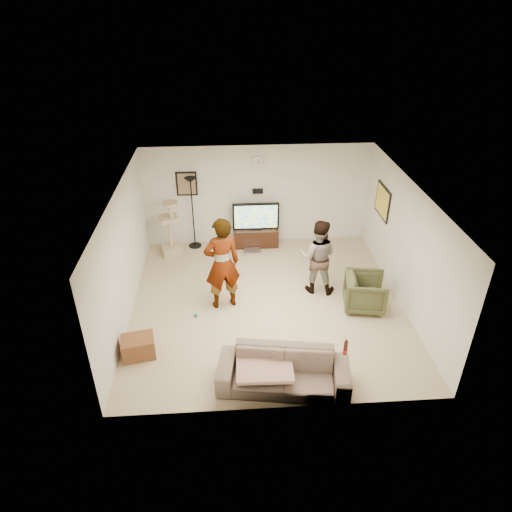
{
  "coord_description": "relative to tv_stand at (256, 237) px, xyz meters",
  "views": [
    {
      "loc": [
        -0.76,
        -7.7,
        5.64
      ],
      "look_at": [
        -0.21,
        0.2,
        1.02
      ],
      "focal_mm": 32.29,
      "sensor_mm": 36.0,
      "label": 1
    }
  ],
  "objects": [
    {
      "name": "console_box",
      "position": [
        -0.11,
        -0.4,
        -0.2
      ],
      "size": [
        0.4,
        0.3,
        0.07
      ],
      "primitive_type": "cube",
      "color": "#B9B9C5",
      "rests_on": "floor"
    },
    {
      "name": "wall_clock",
      "position": [
        0.06,
        0.22,
        1.87
      ],
      "size": [
        0.26,
        0.04,
        0.26
      ],
      "primitive_type": "cylinder",
      "rotation": [
        1.57,
        0.0,
        0.0
      ],
      "color": "white",
      "rests_on": "wall_back"
    },
    {
      "name": "picture_right",
      "position": [
        2.79,
        -0.9,
        1.27
      ],
      "size": [
        0.03,
        0.78,
        0.62
      ],
      "primitive_type": "cube",
      "color": "gold",
      "rests_on": "wall_right"
    },
    {
      "name": "wall_back",
      "position": [
        0.06,
        0.25,
        1.02
      ],
      "size": [
        5.5,
        0.04,
        2.5
      ],
      "primitive_type": "cube",
      "color": "white",
      "rests_on": "floor"
    },
    {
      "name": "toy_ball",
      "position": [
        -1.39,
        -2.87,
        -0.19
      ],
      "size": [
        0.08,
        0.08,
        0.08
      ],
      "primitive_type": "sphere",
      "color": "#0B8164",
      "rests_on": "floor"
    },
    {
      "name": "floor",
      "position": [
        0.06,
        -2.5,
        -0.24
      ],
      "size": [
        5.5,
        5.5,
        0.02
      ],
      "primitive_type": "cube",
      "color": "tan",
      "rests_on": "ground"
    },
    {
      "name": "wall_speaker",
      "position": [
        0.06,
        0.19,
        1.15
      ],
      "size": [
        0.25,
        0.1,
        0.1
      ],
      "primitive_type": "cube",
      "color": "black",
      "rests_on": "wall_back"
    },
    {
      "name": "side_table",
      "position": [
        -2.34,
        -3.91,
        -0.04
      ],
      "size": [
        0.64,
        0.53,
        0.38
      ],
      "primitive_type": "cube",
      "rotation": [
        0.0,
        0.0,
        0.2
      ],
      "color": "brown",
      "rests_on": "floor"
    },
    {
      "name": "armchair",
      "position": [
        2.01,
        -2.77,
        0.13
      ],
      "size": [
        0.92,
        0.91,
        0.73
      ],
      "primitive_type": "imported",
      "rotation": [
        0.0,
        0.0,
        1.39
      ],
      "color": "#3E4125",
      "rests_on": "floor"
    },
    {
      "name": "wall_front",
      "position": [
        0.06,
        -5.25,
        1.02
      ],
      "size": [
        5.5,
        0.04,
        2.5
      ],
      "primitive_type": "cube",
      "color": "white",
      "rests_on": "floor"
    },
    {
      "name": "sofa",
      "position": [
        0.12,
        -4.79,
        0.08
      ],
      "size": [
        2.21,
        1.14,
        0.62
      ],
      "primitive_type": "imported",
      "rotation": [
        0.0,
        0.0,
        -0.16
      ],
      "color": "brown",
      "rests_on": "floor"
    },
    {
      "name": "tv",
      "position": [
        0.0,
        0.0,
        0.57
      ],
      "size": [
        1.14,
        0.08,
        0.68
      ],
      "primitive_type": "cube",
      "color": "black",
      "rests_on": "tv_stand"
    },
    {
      "name": "person_right",
      "position": [
        1.14,
        -2.09,
        0.59
      ],
      "size": [
        0.93,
        0.8,
        1.64
      ],
      "primitive_type": "imported",
      "rotation": [
        0.0,
        0.0,
        2.89
      ],
      "color": "#394F86",
      "rests_on": "floor"
    },
    {
      "name": "ceiling",
      "position": [
        0.06,
        -2.5,
        2.28
      ],
      "size": [
        5.5,
        5.5,
        0.02
      ],
      "primitive_type": "cube",
      "color": "silver",
      "rests_on": "wall_back"
    },
    {
      "name": "picture_back",
      "position": [
        -1.64,
        0.23,
        1.37
      ],
      "size": [
        0.42,
        0.03,
        0.52
      ],
      "primitive_type": "cube",
      "color": "#79644C",
      "rests_on": "wall_back"
    },
    {
      "name": "cat_tree",
      "position": [
        -2.08,
        -0.3,
        0.47
      ],
      "size": [
        0.56,
        0.56,
        1.4
      ],
      "primitive_type": "cube",
      "rotation": [
        0.0,
        0.0,
        0.29
      ],
      "color": "tan",
      "rests_on": "floor"
    },
    {
      "name": "tv_screen",
      "position": [
        0.0,
        -0.04,
        0.57
      ],
      "size": [
        1.05,
        0.01,
        0.59
      ],
      "primitive_type": "cube",
      "color": "yellow",
      "rests_on": "tv"
    },
    {
      "name": "person_left",
      "position": [
        -0.83,
        -2.5,
        0.75
      ],
      "size": [
        0.81,
        0.63,
        1.96
      ],
      "primitive_type": "imported",
      "rotation": [
        0.0,
        0.0,
        3.39
      ],
      "color": "#ABA9B5",
      "rests_on": "floor"
    },
    {
      "name": "floor_lamp",
      "position": [
        -1.53,
        0.04,
        0.67
      ],
      "size": [
        0.32,
        0.32,
        1.81
      ],
      "primitive_type": "cylinder",
      "color": "black",
      "rests_on": "floor"
    },
    {
      "name": "tv_stand",
      "position": [
        0.0,
        0.0,
        0.0
      ],
      "size": [
        1.11,
        0.45,
        0.46
      ],
      "primitive_type": "cube",
      "color": "black",
      "rests_on": "floor"
    },
    {
      "name": "beer_bottle",
      "position": [
        1.09,
        -4.79,
        0.51
      ],
      "size": [
        0.06,
        0.06,
        0.25
      ],
      "primitive_type": "cylinder",
      "color": "#38180B",
      "rests_on": "sofa"
    },
    {
      "name": "wall_right",
      "position": [
        2.81,
        -2.5,
        1.02
      ],
      "size": [
        0.04,
        5.5,
        2.5
      ],
      "primitive_type": "cube",
      "color": "white",
      "rests_on": "floor"
    },
    {
      "name": "wall_left",
      "position": [
        -2.69,
        -2.5,
        1.02
      ],
      "size": [
        0.04,
        5.5,
        2.5
      ],
      "primitive_type": "cube",
      "color": "white",
      "rests_on": "floor"
    },
    {
      "name": "throw_blanket",
      "position": [
        -0.19,
        -4.79,
        0.18
      ],
      "size": [
        0.92,
        0.73,
        0.06
      ],
      "primitive_type": "cube",
      "rotation": [
        0.0,
        0.0,
        -0.03
      ],
      "color": "tan",
      "rests_on": "sofa"
    }
  ]
}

